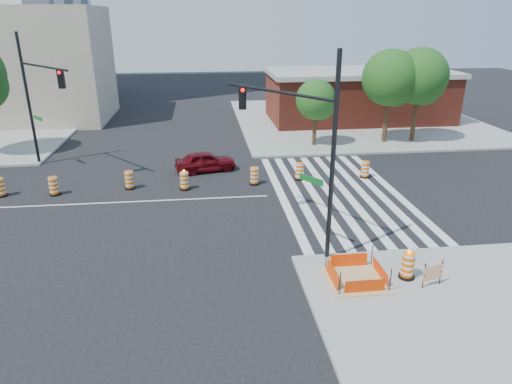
% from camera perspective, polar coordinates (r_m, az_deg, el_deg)
% --- Properties ---
extents(ground, '(120.00, 120.00, 0.00)m').
position_cam_1_polar(ground, '(24.88, -14.80, -1.17)').
color(ground, black).
rests_on(ground, ground).
extents(sidewalk_ne, '(22.00, 22.00, 0.15)m').
position_cam_1_polar(sidewalk_ne, '(44.24, 12.38, 8.81)').
color(sidewalk_ne, gray).
rests_on(sidewalk_ne, ground).
extents(crosswalk_east, '(6.75, 13.50, 0.01)m').
position_cam_1_polar(crosswalk_east, '(25.67, 10.14, -0.07)').
color(crosswalk_east, silver).
rests_on(crosswalk_east, ground).
extents(lane_centerline, '(14.00, 0.12, 0.01)m').
position_cam_1_polar(lane_centerline, '(24.88, -14.80, -1.16)').
color(lane_centerline, silver).
rests_on(lane_centerline, ground).
extents(excavation_pit, '(2.20, 2.20, 0.90)m').
position_cam_1_polar(excavation_pit, '(17.32, 12.39, -10.43)').
color(excavation_pit, tan).
rests_on(excavation_pit, ground).
extents(brick_storefront, '(16.50, 8.50, 4.60)m').
position_cam_1_polar(brick_storefront, '(43.83, 12.61, 11.68)').
color(brick_storefront, maroon).
rests_on(brick_storefront, ground).
extents(beige_midrise, '(14.00, 10.00, 10.00)m').
position_cam_1_polar(beige_midrise, '(47.68, -26.84, 13.97)').
color(beige_midrise, tan).
rests_on(beige_midrise, ground).
extents(red_coupe, '(3.99, 2.26, 1.28)m').
position_cam_1_polar(red_coupe, '(28.81, -6.33, 3.83)').
color(red_coupe, '#56070D').
rests_on(red_coupe, ground).
extents(signal_pole_se, '(3.62, 5.00, 7.99)m').
position_cam_1_polar(signal_pole_se, '(17.96, 5.54, 7.36)').
color(signal_pole_se, black).
rests_on(signal_pole_se, ground).
extents(signal_pole_nw, '(4.04, 4.84, 8.15)m').
position_cam_1_polar(signal_pole_nw, '(30.91, -25.66, 11.40)').
color(signal_pole_nw, black).
rests_on(signal_pole_nw, ground).
extents(pit_drum, '(0.59, 0.59, 1.15)m').
position_cam_1_polar(pit_drum, '(17.72, 18.42, -8.79)').
color(pit_drum, black).
rests_on(pit_drum, ground).
extents(barricade, '(0.82, 0.23, 0.98)m').
position_cam_1_polar(barricade, '(17.49, 21.23, -9.38)').
color(barricade, '#F06205').
rests_on(barricade, ground).
extents(tree_north_c, '(2.97, 2.92, 4.96)m').
position_cam_1_polar(tree_north_c, '(33.98, 7.54, 11.09)').
color(tree_north_c, '#382314').
rests_on(tree_north_c, ground).
extents(tree_north_d, '(4.11, 4.11, 6.99)m').
position_cam_1_polar(tree_north_d, '(35.84, 16.45, 13.16)').
color(tree_north_d, '#382314').
rests_on(tree_north_d, ground).
extents(tree_north_e, '(4.17, 4.17, 7.09)m').
position_cam_1_polar(tree_north_e, '(36.80, 19.75, 13.09)').
color(tree_north_e, '#382314').
rests_on(tree_north_e, ground).
extents(median_drum_1, '(0.60, 0.60, 1.02)m').
position_cam_1_polar(median_drum_1, '(28.23, -29.32, 0.45)').
color(median_drum_1, black).
rests_on(median_drum_1, ground).
extents(median_drum_2, '(0.60, 0.60, 1.02)m').
position_cam_1_polar(median_drum_2, '(27.13, -23.96, 0.61)').
color(median_drum_2, black).
rests_on(median_drum_2, ground).
extents(median_drum_3, '(0.60, 0.60, 1.02)m').
position_cam_1_polar(median_drum_3, '(26.68, -15.54, 1.38)').
color(median_drum_3, black).
rests_on(median_drum_3, ground).
extents(median_drum_4, '(0.60, 0.60, 1.18)m').
position_cam_1_polar(median_drum_4, '(25.89, -8.94, 1.33)').
color(median_drum_4, black).
rests_on(median_drum_4, ground).
extents(median_drum_5, '(0.60, 0.60, 1.02)m').
position_cam_1_polar(median_drum_5, '(26.39, -0.20, 1.96)').
color(median_drum_5, black).
rests_on(median_drum_5, ground).
extents(median_drum_6, '(0.60, 0.60, 1.02)m').
position_cam_1_polar(median_drum_6, '(27.30, 5.46, 2.53)').
color(median_drum_6, black).
rests_on(median_drum_6, ground).
extents(median_drum_7, '(0.60, 0.60, 1.02)m').
position_cam_1_polar(median_drum_7, '(28.29, 13.48, 2.69)').
color(median_drum_7, black).
rests_on(median_drum_7, ground).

